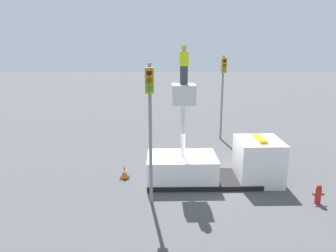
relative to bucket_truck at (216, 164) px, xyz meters
name	(u,v)px	position (x,y,z in m)	size (l,w,h in m)	color
ground_plane	(202,182)	(-0.64, 0.00, -0.94)	(120.00, 120.00, 0.00)	#4C4C4F
bucket_truck	(216,164)	(0.00, 0.00, 0.00)	(6.50, 2.31, 4.83)	black
worker	(184,65)	(-1.64, 0.00, 4.77)	(0.40, 0.26, 1.75)	#38383D
traffic_light_pole	(150,108)	(-3.13, -2.19, 3.24)	(0.34, 0.57, 5.94)	gray
traffic_light_across	(223,81)	(1.55, 7.17, 3.17)	(0.34, 0.57, 5.84)	gray
fire_hydrant	(318,194)	(4.01, -2.37, -0.52)	(0.49, 0.25, 0.88)	#B2231E
traffic_cone_rear	(125,172)	(-4.55, 0.50, -0.62)	(0.46, 0.46, 0.69)	black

